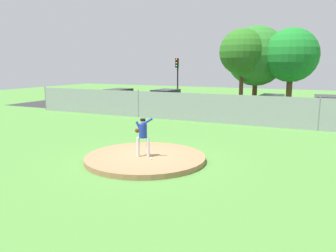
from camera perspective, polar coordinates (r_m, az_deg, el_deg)
ground_plane at (r=19.21m, az=4.91°, el=-1.36°), size 80.00×80.00×0.00m
asphalt_strip at (r=27.22m, az=11.23°, el=1.93°), size 44.00×7.00×0.01m
pitchers_mound at (r=13.88m, az=-3.88°, el=-5.46°), size 4.93×4.93×0.21m
pitcher_youth at (r=13.50m, az=-4.30°, el=-1.24°), size 0.83×0.32×1.62m
baseball at (r=13.32m, az=-2.87°, el=-5.49°), size 0.07×0.07×0.07m
chainlink_fence at (r=22.79m, az=8.50°, el=2.91°), size 30.97×0.07×2.07m
parked_car_charcoal at (r=26.63m, az=17.00°, el=3.22°), size 1.87×4.68×1.66m
parked_car_silver at (r=31.54m, az=-8.36°, el=4.63°), size 1.96×4.74×1.71m
parked_car_champagne at (r=29.70m, az=-0.39°, el=4.42°), size 2.11×4.61×1.75m
parked_car_teal at (r=26.16m, az=25.37°, el=2.65°), size 2.20×4.91×1.75m
traffic_cone_orange at (r=26.23m, az=4.11°, el=2.36°), size 0.40×0.40×0.55m
traffic_light_near at (r=33.50m, az=1.58°, el=8.99°), size 0.28×0.46×4.52m
tree_leaning_west at (r=33.60m, az=12.49°, el=12.12°), size 4.39×4.39×7.30m
tree_broad_left at (r=35.10m, az=14.71°, el=11.38°), size 5.88×5.88×7.68m
tree_slender_far at (r=33.61m, az=20.15°, el=11.18°), size 4.96×4.96×7.25m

